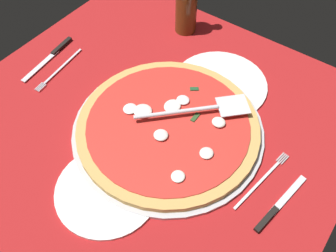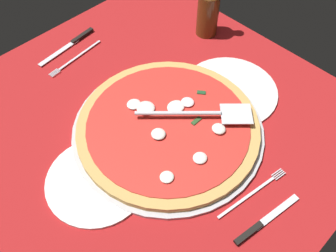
{
  "view_description": "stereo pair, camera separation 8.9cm",
  "coord_description": "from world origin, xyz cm",
  "px_view_note": "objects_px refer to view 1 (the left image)",
  "views": [
    {
      "loc": [
        41.99,
        37.52,
        72.66
      ],
      "look_at": [
        -1.89,
        5.56,
        2.3
      ],
      "focal_mm": 40.09,
      "sensor_mm": 36.0,
      "label": 1
    },
    {
      "loc": [
        36.19,
        44.24,
        72.66
      ],
      "look_at": [
        -1.89,
        5.56,
        2.3
      ],
      "focal_mm": 40.09,
      "sensor_mm": 36.0,
      "label": 2
    }
  ],
  "objects_px": {
    "pizza": "(168,126)",
    "beer_bottle": "(186,4)",
    "pizza_server": "(199,109)",
    "place_setting_near": "(56,63)",
    "dinner_plate_left": "(220,84)",
    "dinner_plate_right": "(107,190)",
    "place_setting_far": "(269,195)"
  },
  "relations": [
    {
      "from": "pizza",
      "to": "beer_bottle",
      "type": "bearing_deg",
      "value": -151.67
    },
    {
      "from": "pizza",
      "to": "pizza_server",
      "type": "distance_m",
      "value": 0.08
    },
    {
      "from": "pizza_server",
      "to": "place_setting_near",
      "type": "xyz_separation_m",
      "value": [
        0.06,
        -0.44,
        -0.04
      ]
    },
    {
      "from": "dinner_plate_left",
      "to": "dinner_plate_right",
      "type": "distance_m",
      "value": 0.41
    },
    {
      "from": "dinner_plate_right",
      "to": "pizza",
      "type": "bearing_deg",
      "value": 177.04
    },
    {
      "from": "place_setting_near",
      "to": "dinner_plate_left",
      "type": "bearing_deg",
      "value": 108.9
    },
    {
      "from": "beer_bottle",
      "to": "pizza",
      "type": "bearing_deg",
      "value": 28.33
    },
    {
      "from": "beer_bottle",
      "to": "dinner_plate_right",
      "type": "bearing_deg",
      "value": 17.55
    },
    {
      "from": "pizza_server",
      "to": "place_setting_far",
      "type": "relative_size",
      "value": 1.06
    },
    {
      "from": "dinner_plate_right",
      "to": "pizza",
      "type": "xyz_separation_m",
      "value": [
        -0.21,
        0.01,
        0.02
      ]
    },
    {
      "from": "dinner_plate_right",
      "to": "beer_bottle",
      "type": "xyz_separation_m",
      "value": [
        -0.55,
        -0.17,
        0.09
      ]
    },
    {
      "from": "place_setting_near",
      "to": "place_setting_far",
      "type": "height_order",
      "value": "same"
    },
    {
      "from": "pizza_server",
      "to": "place_setting_far",
      "type": "height_order",
      "value": "pizza_server"
    },
    {
      "from": "place_setting_near",
      "to": "pizza",
      "type": "bearing_deg",
      "value": 82.45
    },
    {
      "from": "dinner_plate_left",
      "to": "place_setting_near",
      "type": "distance_m",
      "value": 0.46
    },
    {
      "from": "pizza_server",
      "to": "beer_bottle",
      "type": "bearing_deg",
      "value": 84.0
    },
    {
      "from": "pizza",
      "to": "place_setting_far",
      "type": "xyz_separation_m",
      "value": [
        0.01,
        0.28,
        -0.02
      ]
    },
    {
      "from": "pizza_server",
      "to": "place_setting_near",
      "type": "relative_size",
      "value": 1.1
    },
    {
      "from": "pizza",
      "to": "beer_bottle",
      "type": "xyz_separation_m",
      "value": [
        -0.34,
        -0.18,
        0.07
      ]
    },
    {
      "from": "dinner_plate_left",
      "to": "pizza_server",
      "type": "bearing_deg",
      "value": 8.56
    },
    {
      "from": "pizza_server",
      "to": "place_setting_far",
      "type": "distance_m",
      "value": 0.25
    },
    {
      "from": "dinner_plate_right",
      "to": "place_setting_far",
      "type": "relative_size",
      "value": 1.07
    },
    {
      "from": "place_setting_near",
      "to": "beer_bottle",
      "type": "relative_size",
      "value": 0.83
    },
    {
      "from": "dinner_plate_right",
      "to": "pizza_server",
      "type": "height_order",
      "value": "pizza_server"
    },
    {
      "from": "place_setting_far",
      "to": "pizza",
      "type": "bearing_deg",
      "value": 96.14
    },
    {
      "from": "place_setting_far",
      "to": "dinner_plate_left",
      "type": "bearing_deg",
      "value": 58.23
    },
    {
      "from": "dinner_plate_left",
      "to": "pizza",
      "type": "distance_m",
      "value": 0.21
    },
    {
      "from": "pizza",
      "to": "beer_bottle",
      "type": "height_order",
      "value": "beer_bottle"
    },
    {
      "from": "pizza",
      "to": "pizza_server",
      "type": "height_order",
      "value": "pizza_server"
    },
    {
      "from": "pizza",
      "to": "place_setting_far",
      "type": "distance_m",
      "value": 0.28
    },
    {
      "from": "dinner_plate_right",
      "to": "pizza_server",
      "type": "relative_size",
      "value": 1.01
    },
    {
      "from": "pizza",
      "to": "dinner_plate_left",
      "type": "bearing_deg",
      "value": 174.12
    }
  ]
}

